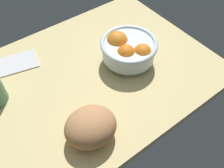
# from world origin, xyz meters

# --- Properties ---
(ground_plane) EXTENTS (0.84, 0.66, 0.03)m
(ground_plane) POSITION_xyz_m (0.00, 0.00, -0.01)
(ground_plane) COLOR #D3BE80
(fruit_bowl) EXTENTS (0.21, 0.21, 0.11)m
(fruit_bowl) POSITION_xyz_m (-0.12, 0.03, 0.06)
(fruit_bowl) COLOR silver
(fruit_bowl) RESTS_ON ground
(bread_loaf) EXTENTS (0.17, 0.16, 0.10)m
(bread_loaf) POSITION_xyz_m (0.16, 0.21, 0.05)
(bread_loaf) COLOR tan
(bread_loaf) RESTS_ON ground
(napkin_folded) EXTENTS (0.18, 0.13, 0.01)m
(napkin_folded) POSITION_xyz_m (0.22, -0.21, 0.00)
(napkin_folded) COLOR silver
(napkin_folded) RESTS_ON ground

